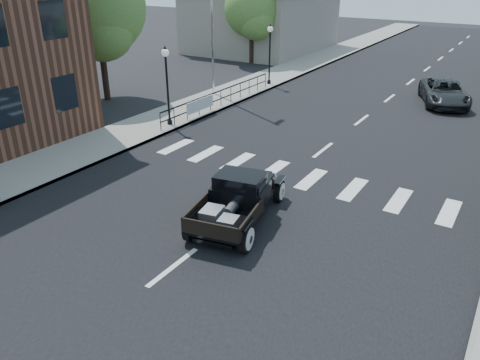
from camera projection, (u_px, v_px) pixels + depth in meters
The scene contains 13 objects.
ground at pixel (235, 220), 14.59m from camera, with size 120.00×120.00×0.00m, color black.
road at pixel (379, 106), 26.11m from camera, with size 14.00×80.00×0.02m, color black.
road_markings at pixel (348, 131), 22.27m from camera, with size 12.00×60.00×0.06m, color silver, non-canonical shape.
sidewalk_left at pixel (249, 86), 30.18m from camera, with size 3.00×80.00×0.15m, color gray.
low_building_left at pixel (262, 21), 42.28m from camera, with size 10.00×12.00×5.00m, color gray.
railing at pixel (221, 97), 25.52m from camera, with size 0.08×10.00×1.00m, color black, non-canonical shape.
banner at pixel (200, 109), 24.02m from camera, with size 0.04×2.20×0.60m, color silver, non-canonical shape.
lamp_post_b at pixel (167, 86), 22.01m from camera, with size 0.36×0.36×3.71m, color black, non-canonical shape.
lamp_post_c at pixel (270, 55), 29.70m from camera, with size 0.36×0.36×3.71m, color black, non-canonical shape.
big_tree_near at pixel (99, 30), 25.84m from camera, with size 5.31×5.31×7.81m, color #4A6E2F, non-canonical shape.
big_tree_far at pixel (252, 22), 36.21m from camera, with size 4.24×4.24×6.23m, color #4A6E2F, non-canonical shape.
hotrod_pickup at pixel (238, 198), 14.22m from camera, with size 2.06×4.41×1.53m, color black, non-canonical shape.
second_car at pixel (444, 93), 26.27m from camera, with size 2.22×4.82×1.34m, color black.
Camera 1 is at (6.89, -10.68, 7.26)m, focal length 35.00 mm.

